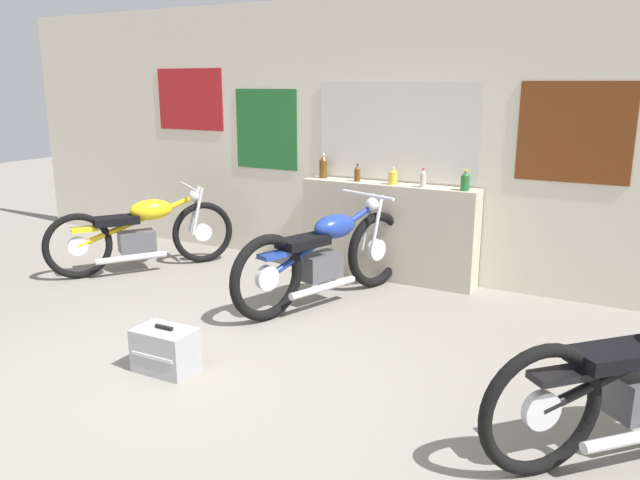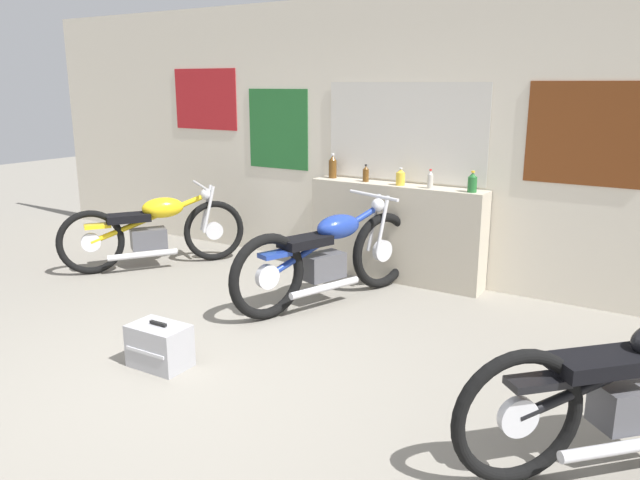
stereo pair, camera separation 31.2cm
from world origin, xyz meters
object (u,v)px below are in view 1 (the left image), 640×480
bottle_left_center (357,174)px  bottle_center (393,177)px  bottle_right_center (423,179)px  bottle_rightmost (465,181)px  motorcycle_yellow (143,231)px  hard_case_silver (165,350)px  motorcycle_blue (326,255)px  bottle_leftmost (323,167)px

bottle_left_center → bottle_center: size_ratio=1.01×
bottle_center → bottle_right_center: size_ratio=0.95×
bottle_left_center → bottle_right_center: bottle_right_center is taller
bottle_rightmost → bottle_center: bearing=178.8°
bottle_center → motorcycle_yellow: (-2.44, -0.97, -0.63)m
hard_case_silver → bottle_right_center: bearing=71.8°
motorcycle_yellow → bottle_rightmost: bearing=16.8°
bottle_center → bottle_right_center: bearing=-2.6°
motorcycle_blue → hard_case_silver: 1.83m
bottle_center → motorcycle_blue: (-0.25, -0.92, -0.61)m
motorcycle_yellow → hard_case_silver: motorcycle_yellow is taller
bottle_center → motorcycle_yellow: bottle_center is taller
bottle_center → hard_case_silver: 2.90m
motorcycle_blue → hard_case_silver: bearing=-99.9°
bottle_rightmost → motorcycle_blue: (-0.98, -0.90, -0.62)m
bottle_center → motorcycle_blue: bearing=-105.4°
bottle_leftmost → motorcycle_blue: bottle_leftmost is taller
bottle_left_center → motorcycle_yellow: (-2.04, -0.99, -0.63)m
bottle_leftmost → hard_case_silver: 2.93m
bottle_left_center → bottle_rightmost: 1.13m
bottle_center → motorcycle_blue: 1.13m
bottle_leftmost → bottle_center: bearing=-4.1°
bottle_right_center → bottle_center: bearing=177.4°
motorcycle_yellow → bottle_center: bearing=21.7°
motorcycle_blue → bottle_rightmost: bearing=42.6°
motorcycle_blue → bottle_center: bearing=74.6°
bottle_leftmost → bottle_left_center: bottle_leftmost is taller
hard_case_silver → bottle_rightmost: bearing=64.3°
bottle_leftmost → motorcycle_blue: size_ratio=0.13×
motorcycle_yellow → motorcycle_blue: (2.18, 0.05, 0.02)m
bottle_right_center → motorcycle_blue: 1.24m
bottle_left_center → motorcycle_blue: bearing=-81.4°
bottle_leftmost → bottle_center: bottle_leftmost is taller
bottle_center → motorcycle_blue: bottle_center is taller
bottle_leftmost → motorcycle_blue: 1.30m
bottle_rightmost → bottle_left_center: bearing=178.3°
hard_case_silver → bottle_center: bearing=78.2°
bottle_leftmost → bottle_rightmost: (1.54, -0.07, -0.03)m
motorcycle_blue → motorcycle_yellow: bearing=-178.6°
motorcycle_yellow → motorcycle_blue: size_ratio=0.84×
bottle_center → bottle_right_center: (0.32, -0.01, 0.00)m
bottle_leftmost → hard_case_silver: size_ratio=0.61×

